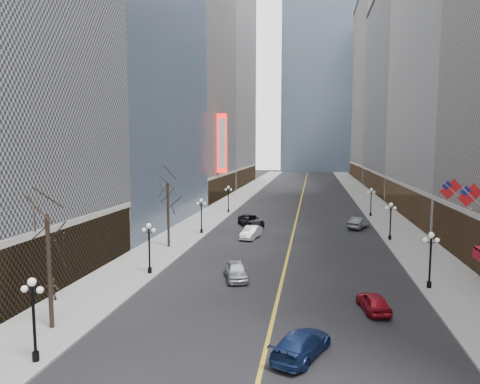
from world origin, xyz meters
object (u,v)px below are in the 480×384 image
at_px(streetlamp_west_1, 149,243).
at_px(car_sb_mid, 373,302).
at_px(car_sb_near, 301,344).
at_px(streetlamp_east_2, 391,217).
at_px(streetlamp_east_3, 371,199).
at_px(car_nb_near, 236,271).
at_px(streetlamp_west_3, 228,196).
at_px(car_sb_far, 358,223).
at_px(streetlamp_east_1, 431,254).
at_px(streetlamp_west_0, 33,311).
at_px(car_nb_mid, 251,232).
at_px(car_nb_far, 251,221).
at_px(streetlamp_west_2, 201,212).

height_order(streetlamp_west_1, car_sb_mid, streetlamp_west_1).
bearing_deg(car_sb_near, car_sb_mid, -100.18).
distance_m(streetlamp_east_2, streetlamp_east_3, 18.00).
bearing_deg(car_nb_near, streetlamp_west_3, 85.99).
height_order(streetlamp_west_3, car_sb_far, streetlamp_west_3).
relative_size(streetlamp_east_1, car_sb_mid, 1.16).
bearing_deg(car_sb_near, streetlamp_west_0, 35.70).
height_order(streetlamp_west_3, car_sb_mid, streetlamp_west_3).
relative_size(car_nb_mid, car_nb_far, 0.79).
bearing_deg(car_nb_near, streetlamp_west_0, -132.49).
xyz_separation_m(streetlamp_west_0, streetlamp_west_3, (0.00, 52.00, 0.00)).
bearing_deg(streetlamp_west_1, streetlamp_west_2, 90.00).
relative_size(streetlamp_east_1, streetlamp_west_0, 1.00).
bearing_deg(car_nb_far, car_sb_far, -20.96).
distance_m(streetlamp_west_0, car_nb_far, 41.00).
relative_size(streetlamp_west_0, streetlamp_west_1, 1.00).
xyz_separation_m(car_sb_near, car_sb_far, (6.84, 38.25, 0.09)).
bearing_deg(car_nb_near, car_nb_far, 78.91).
height_order(streetlamp_west_1, car_sb_far, streetlamp_west_1).
relative_size(streetlamp_east_1, streetlamp_west_3, 1.00).
bearing_deg(car_nb_mid, car_sb_mid, -51.62).
bearing_deg(streetlamp_east_2, car_sb_near, -107.64).
relative_size(streetlamp_west_2, car_nb_mid, 0.98).
bearing_deg(streetlamp_west_1, car_sb_far, 50.94).
distance_m(streetlamp_east_2, car_sb_near, 32.41).
xyz_separation_m(streetlamp_east_1, streetlamp_east_2, (0.00, 18.00, 0.00)).
distance_m(car_nb_near, car_sb_far, 28.44).
height_order(streetlamp_east_2, streetlamp_east_3, same).
bearing_deg(car_nb_mid, car_sb_near, -66.39).
height_order(streetlamp_west_3, car_nb_far, streetlamp_west_3).
relative_size(streetlamp_east_3, streetlamp_west_3, 1.00).
relative_size(car_nb_near, car_nb_mid, 0.97).
relative_size(streetlamp_east_1, streetlamp_west_1, 1.00).
bearing_deg(car_sb_far, car_nb_mid, 56.82).
xyz_separation_m(streetlamp_west_2, car_sb_near, (13.80, -30.82, -2.20)).
relative_size(streetlamp_east_1, streetlamp_east_3, 1.00).
bearing_deg(car_nb_near, streetlamp_east_3, 50.04).
distance_m(streetlamp_east_2, streetlamp_west_2, 23.60).
distance_m(streetlamp_west_0, car_sb_mid, 21.47).
bearing_deg(streetlamp_west_0, streetlamp_west_3, 90.00).
distance_m(streetlamp_west_2, car_nb_far, 8.88).
height_order(streetlamp_west_0, car_sb_mid, streetlamp_west_0).
distance_m(car_nb_mid, car_sb_mid, 24.90).
relative_size(streetlamp_east_3, streetlamp_west_1, 1.00).
bearing_deg(streetlamp_west_3, car_nb_mid, -70.85).
bearing_deg(car_nb_mid, car_sb_far, 42.99).
bearing_deg(car_sb_mid, car_nb_near, -37.62).
relative_size(streetlamp_east_2, streetlamp_west_1, 1.00).
xyz_separation_m(streetlamp_west_2, car_sb_far, (20.64, 7.43, -2.11)).
bearing_deg(car_sb_near, streetlamp_west_1, -20.17).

